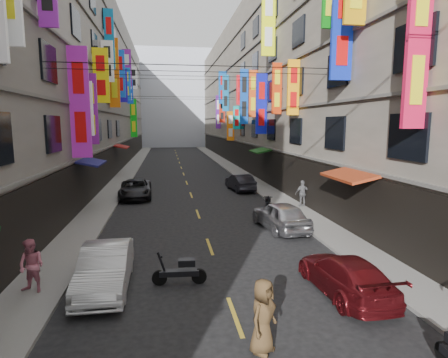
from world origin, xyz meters
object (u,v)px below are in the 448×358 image
object	(u,v)px
scooter_crossing	(180,271)
pedestrian_rfar	(303,194)
car_left_far	(136,189)
pedestrian_lfar	(31,266)
car_right_far	(240,182)
pedestrian_crossing	(263,316)
scooter_far_right	(268,205)
car_left_mid	(105,268)
car_right_near	(345,275)
car_right_mid	(280,216)

from	to	relation	value
scooter_crossing	pedestrian_rfar	distance (m)	12.92
car_left_far	pedestrian_lfar	world-z (taller)	pedestrian_lfar
car_left_far	car_right_far	size ratio (longest dim) A/B	1.20
car_left_far	pedestrian_crossing	world-z (taller)	pedestrian_crossing
scooter_crossing	pedestrian_lfar	xyz separation A→B (m)	(-4.53, -0.12, 0.51)
scooter_crossing	pedestrian_lfar	size ratio (longest dim) A/B	1.08
scooter_far_right	pedestrian_lfar	distance (m)	13.98
car_left_mid	car_right_near	distance (m)	7.59
car_left_mid	car_left_far	distance (m)	15.12
scooter_far_right	pedestrian_crossing	world-z (taller)	pedestrian_crossing
scooter_crossing	pedestrian_crossing	bearing A→B (deg)	-153.36
scooter_crossing	pedestrian_lfar	world-z (taller)	pedestrian_lfar
car_left_mid	pedestrian_rfar	world-z (taller)	pedestrian_rfar
pedestrian_lfar	scooter_far_right	bearing A→B (deg)	64.40
car_right_mid	pedestrian_crossing	distance (m)	10.36
scooter_crossing	car_right_near	xyz separation A→B (m)	(5.05, -1.47, 0.17)
car_left_mid	pedestrian_crossing	distance (m)	5.80
car_right_far	car_right_mid	bearing A→B (deg)	81.95
pedestrian_rfar	car_right_far	bearing A→B (deg)	-73.54
car_left_far	pedestrian_rfar	size ratio (longest dim) A/B	2.87
car_left_far	pedestrian_rfar	distance (m)	11.74
scooter_far_right	scooter_crossing	bearing A→B (deg)	73.59
car_right_mid	pedestrian_lfar	bearing A→B (deg)	23.71
car_right_mid	pedestrian_rfar	distance (m)	5.20
car_left_mid	car_right_mid	distance (m)	9.49
car_right_far	pedestrian_crossing	xyz separation A→B (m)	(-3.66, -21.06, 0.22)
car_right_mid	pedestrian_lfar	distance (m)	11.38
car_right_mid	pedestrian_lfar	size ratio (longest dim) A/B	2.56
car_right_far	pedestrian_lfar	bearing A→B (deg)	52.86
scooter_far_right	car_left_far	distance (m)	9.98
scooter_far_right	car_right_mid	bearing A→B (deg)	98.18
car_left_far	car_right_near	bearing A→B (deg)	-67.56
scooter_crossing	car_right_near	world-z (taller)	car_right_near
car_right_near	pedestrian_lfar	size ratio (longest dim) A/B	2.52
pedestrian_rfar	scooter_far_right	bearing A→B (deg)	10.68
car_right_near	car_right_far	world-z (taller)	car_right_far
car_right_far	pedestrian_lfar	distance (m)	19.84
car_right_mid	pedestrian_rfar	world-z (taller)	pedestrian_rfar
car_right_far	pedestrian_rfar	world-z (taller)	pedestrian_rfar
scooter_far_right	car_left_mid	world-z (taller)	car_left_mid
car_left_far	car_right_mid	distance (m)	12.24
scooter_crossing	car_right_near	distance (m)	5.26
car_left_mid	car_left_far	world-z (taller)	car_left_mid
car_right_near	pedestrian_crossing	distance (m)	4.18
scooter_crossing	car_left_far	size ratio (longest dim) A/B	0.38
scooter_far_right	pedestrian_rfar	distance (m)	2.53
scooter_far_right	pedestrian_rfar	world-z (taller)	pedestrian_rfar
car_right_near	car_right_mid	world-z (taller)	car_right_mid
car_right_near	pedestrian_lfar	xyz separation A→B (m)	(-9.58, 1.35, 0.34)
car_left_mid	pedestrian_rfar	xyz separation A→B (m)	(10.39, 10.07, 0.26)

